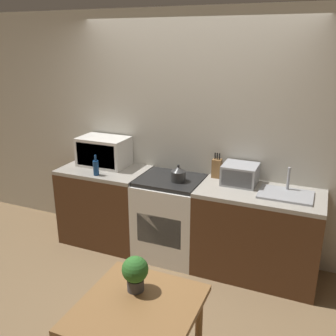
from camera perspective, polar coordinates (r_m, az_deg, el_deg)
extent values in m
plane|color=brown|center=(3.73, -2.67, -18.80)|extent=(16.00, 16.00, 0.00)
cube|color=beige|center=(4.08, 3.75, 4.98)|extent=(10.00, 0.06, 2.60)
cube|color=#4C2D19|center=(4.48, -9.46, -5.77)|extent=(0.96, 0.62, 0.86)
cube|color=#9E998E|center=(4.31, -9.78, -0.32)|extent=(0.96, 0.62, 0.04)
cube|color=#4C2D19|center=(3.90, 13.36, -9.94)|extent=(1.20, 0.62, 0.86)
cube|color=#9E998E|center=(3.71, 13.88, -3.84)|extent=(1.20, 0.62, 0.04)
cube|color=silver|center=(4.13, 0.33, -7.72)|extent=(0.68, 0.62, 0.86)
cube|color=black|center=(3.95, 0.34, -1.87)|extent=(0.65, 0.57, 0.04)
cube|color=black|center=(3.88, -1.42, -9.53)|extent=(0.49, 0.02, 0.32)
cylinder|color=#2D2D2D|center=(3.85, 1.58, -1.26)|extent=(0.15, 0.15, 0.11)
cone|color=#2D2D2D|center=(3.82, 1.59, -0.15)|extent=(0.14, 0.14, 0.05)
sphere|color=black|center=(3.81, 1.60, 0.32)|extent=(0.03, 0.03, 0.03)
cube|color=silver|center=(4.37, -9.74, 2.50)|extent=(0.56, 0.36, 0.33)
cube|color=black|center=(4.23, -11.01, 1.88)|extent=(0.49, 0.01, 0.27)
cylinder|color=navy|center=(4.08, -10.92, 0.01)|extent=(0.06, 0.06, 0.16)
cylinder|color=navy|center=(4.05, -11.01, 1.51)|extent=(0.02, 0.02, 0.06)
cube|color=brown|center=(3.97, 7.44, -0.06)|extent=(0.09, 0.08, 0.20)
cylinder|color=black|center=(3.94, 7.19, 1.84)|extent=(0.01, 0.01, 0.07)
cylinder|color=black|center=(3.93, 7.52, 1.80)|extent=(0.01, 0.01, 0.07)
cylinder|color=black|center=(3.92, 7.85, 1.76)|extent=(0.01, 0.01, 0.07)
cube|color=#999BA0|center=(3.83, 10.92, -0.93)|extent=(0.34, 0.30, 0.20)
cube|color=black|center=(3.70, 10.42, -1.64)|extent=(0.30, 0.01, 0.16)
cube|color=#999BA0|center=(3.68, 17.49, -3.89)|extent=(0.50, 0.35, 0.02)
cylinder|color=#999BA0|center=(3.75, 17.88, -1.52)|extent=(0.03, 0.03, 0.22)
cube|color=brown|center=(2.47, -4.72, -20.58)|extent=(0.72, 0.76, 0.04)
cylinder|color=brown|center=(3.03, -6.92, -20.88)|extent=(0.05, 0.05, 0.69)
cylinder|color=brown|center=(2.84, 4.68, -24.01)|extent=(0.05, 0.05, 0.69)
cylinder|color=#424247|center=(2.56, -4.96, -17.26)|extent=(0.11, 0.11, 0.08)
sphere|color=#2D6B28|center=(2.49, -5.04, -15.14)|extent=(0.17, 0.17, 0.17)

